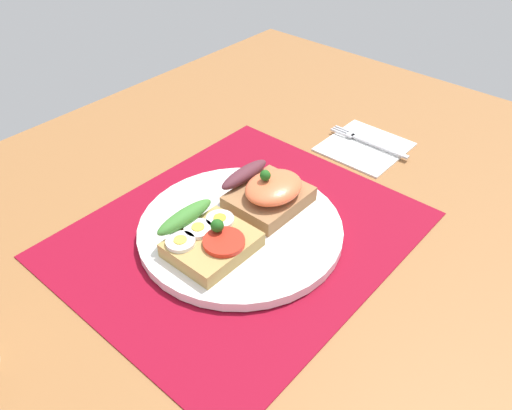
% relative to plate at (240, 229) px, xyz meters
% --- Properties ---
extents(ground_plane, '(1.20, 0.90, 0.03)m').
position_rel_plate_xyz_m(ground_plane, '(0.00, 0.00, -0.03)').
color(ground_plane, '#915D32').
extents(placemat, '(0.42, 0.36, 0.00)m').
position_rel_plate_xyz_m(placemat, '(0.00, 0.00, -0.01)').
color(placemat, maroon).
rests_on(placemat, ground_plane).
extents(plate, '(0.26, 0.26, 0.01)m').
position_rel_plate_xyz_m(plate, '(0.00, 0.00, 0.00)').
color(plate, white).
rests_on(plate, placemat).
extents(sandwich_egg_tomato, '(0.10, 0.10, 0.04)m').
position_rel_plate_xyz_m(sandwich_egg_tomato, '(-0.06, 0.00, 0.02)').
color(sandwich_egg_tomato, tan).
rests_on(sandwich_egg_tomato, plate).
extents(sandwich_salmon, '(0.10, 0.10, 0.06)m').
position_rel_plate_xyz_m(sandwich_salmon, '(0.06, 0.00, 0.03)').
color(sandwich_salmon, '#996A43').
rests_on(sandwich_salmon, plate).
extents(napkin, '(0.12, 0.12, 0.01)m').
position_rel_plate_xyz_m(napkin, '(0.28, -0.01, -0.01)').
color(napkin, white).
rests_on(napkin, ground_plane).
extents(fork, '(0.02, 0.14, 0.00)m').
position_rel_plate_xyz_m(fork, '(0.29, -0.01, -0.00)').
color(fork, '#B7B7BC').
rests_on(fork, napkin).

